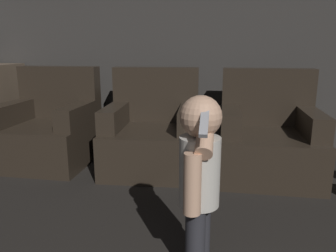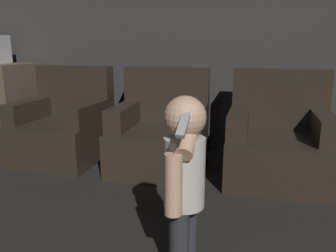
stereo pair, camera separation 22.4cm
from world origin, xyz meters
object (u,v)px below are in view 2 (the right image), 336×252
Objects in this scene: armchair_middle at (161,134)px; armchair_right at (278,143)px; armchair_left at (64,127)px; person_toddler at (184,173)px.

armchair_right is at bearing -3.50° from armchair_middle.
armchair_middle is at bearing 0.41° from armchair_left.
person_toddler is (1.57, -1.42, 0.22)m from armchair_left.
armchair_left is 2.08m from armchair_right.
person_toddler is (0.53, -1.42, 0.22)m from armchair_middle.
armchair_right is at bearing 0.42° from armchair_left.
armchair_middle is 1.53m from person_toddler.
person_toddler is at bearing -41.70° from armchair_left.
armchair_left and armchair_right have the same top height.
armchair_left reaches higher than person_toddler.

